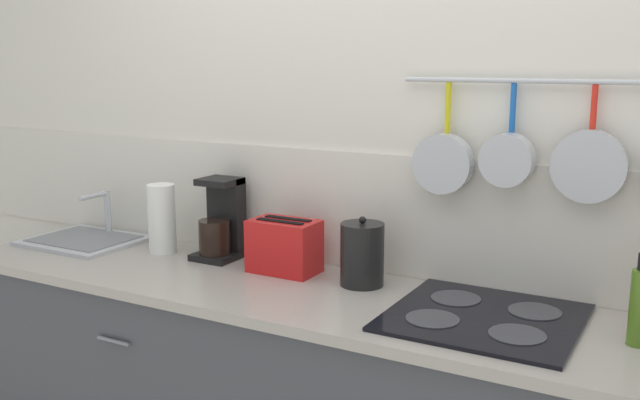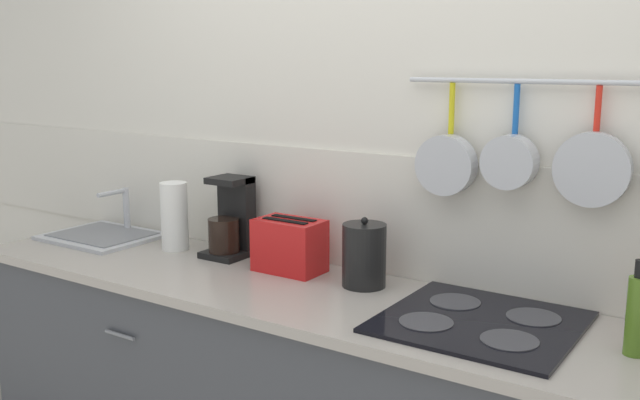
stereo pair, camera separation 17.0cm
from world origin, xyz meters
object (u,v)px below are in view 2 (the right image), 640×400
at_px(paper_towel_roll, 174,216).
at_px(toaster, 290,245).
at_px(kettle, 364,255).
at_px(bottle_vinegar, 637,314).
at_px(coffee_maker, 231,223).

bearing_deg(paper_towel_roll, toaster, 0.93).
bearing_deg(kettle, toaster, 179.98).
xyz_separation_m(kettle, bottle_vinegar, (0.86, -0.11, 0.00)).
relative_size(coffee_maker, kettle, 1.30).
distance_m(paper_towel_roll, coffee_maker, 0.25).
bearing_deg(bottle_vinegar, toaster, 174.70).
bearing_deg(paper_towel_roll, kettle, 0.59).
bearing_deg(kettle, coffee_maker, 175.59).
xyz_separation_m(toaster, bottle_vinegar, (1.17, -0.11, 0.02)).
bearing_deg(toaster, bottle_vinegar, -5.30).
height_order(paper_towel_roll, bottle_vinegar, paper_towel_roll).
bearing_deg(coffee_maker, paper_towel_roll, -166.99).
xyz_separation_m(paper_towel_roll, toaster, (0.56, 0.01, -0.04)).
distance_m(paper_towel_roll, toaster, 0.56).
relative_size(toaster, bottle_vinegar, 1.02).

